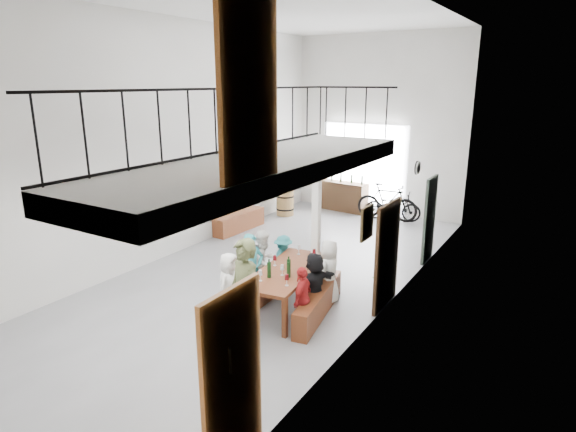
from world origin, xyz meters
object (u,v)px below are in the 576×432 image
Objects in this scene: bench_inner at (258,291)px; side_bench at (239,222)px; tasting_table at (287,274)px; serving_counter at (341,196)px; bicycle_near at (393,206)px; oak_barrel at (285,202)px; host_standing at (245,297)px.

bench_inner is 1.13× the size of side_bench.
tasting_table is 1.12× the size of bench_inner.
bicycle_near is at bearing -3.53° from serving_counter.
bicycle_near is (3.34, 3.27, 0.18)m from side_bench.
oak_barrel is at bearing 114.83° from tasting_table.
bench_inner is (-0.61, -0.06, -0.47)m from tasting_table.
host_standing is at bearing 173.13° from bicycle_near.
bench_inner is at bearing 167.16° from bicycle_near.
side_bench is at bearing 146.32° from host_standing.
tasting_table is 1.29× the size of serving_counter.
host_standing is at bearing -89.79° from tasting_table.
side_bench is at bearing 128.98° from bench_inner.
bench_inner is 2.52× the size of oak_barrel.
serving_counter is at bearing 67.80° from side_bench.
oak_barrel is at bearing -123.90° from serving_counter.
host_standing reaches higher than oak_barrel.
serving_counter reaches higher than oak_barrel.
side_bench is at bearing -106.68° from serving_counter.
bicycle_near reaches higher than oak_barrel.
side_bench is (-3.12, 3.54, 0.02)m from bench_inner.
serving_counter is at bearing 124.45° from host_standing.
serving_counter is 8.99m from host_standing.
serving_counter is 0.96× the size of host_standing.
host_standing is (3.70, -7.14, 0.51)m from oak_barrel.
serving_counter is 1.07× the size of bicycle_near.
serving_counter reaches higher than tasting_table.
host_standing is 1.11× the size of bicycle_near.
side_bench is (-3.73, 3.48, -0.45)m from tasting_table.
oak_barrel is (-3.50, 5.56, -0.30)m from tasting_table.
tasting_table is 1.25× the size of host_standing.
oak_barrel is 8.06m from host_standing.
side_bench is at bearing -96.43° from oak_barrel.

